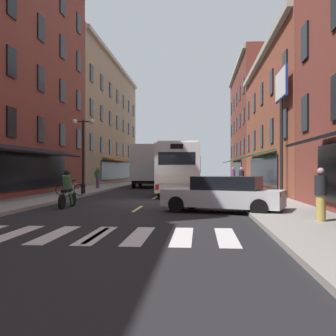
{
  "coord_description": "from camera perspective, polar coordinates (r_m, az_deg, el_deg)",
  "views": [
    {
      "loc": [
        2.63,
        -19.66,
        1.69
      ],
      "look_at": [
        0.75,
        3.29,
        1.76
      ],
      "focal_mm": 41.03,
      "sensor_mm": 36.0,
      "label": 1
    }
  ],
  "objects": [
    {
      "name": "billboard_sign",
      "position": [
        21.94,
        16.48,
        9.57
      ],
      "size": [
        0.4,
        2.65,
        6.97
      ],
      "color": "black",
      "rests_on": "sidewalk_right"
    },
    {
      "name": "street_lamp_twin",
      "position": [
        25.08,
        -12.49,
        2.33
      ],
      "size": [
        1.42,
        0.32,
        4.75
      ],
      "color": "black",
      "rests_on": "sidewalk_left"
    },
    {
      "name": "pedestrian_far",
      "position": [
        12.34,
        21.75,
        -3.59
      ],
      "size": [
        0.36,
        0.36,
        1.6
      ],
      "rotation": [
        0.0,
        0.0,
        3.85
      ],
      "color": "#B29947",
      "rests_on": "sidewalk_right"
    },
    {
      "name": "sedan_near",
      "position": [
        46.94,
        -0.85,
        -1.33
      ],
      "size": [
        1.94,
        4.64,
        1.46
      ],
      "color": "navy",
      "rests_on": "ground"
    },
    {
      "name": "pedestrian_rear",
      "position": [
        34.84,
        9.66,
        -1.27
      ],
      "size": [
        0.36,
        0.36,
        1.71
      ],
      "rotation": [
        0.0,
        0.0,
        5.37
      ],
      "color": "#66387F",
      "rests_on": "sidewalk_right"
    },
    {
      "name": "sidewalk_left",
      "position": [
        21.49,
        -18.77,
        -4.49
      ],
      "size": [
        3.0,
        80.0,
        0.14
      ],
      "primitive_type": "cube",
      "color": "gray",
      "rests_on": "ground"
    },
    {
      "name": "box_truck",
      "position": [
        35.78,
        -2.94,
        0.31
      ],
      "size": [
        2.53,
        6.88,
        3.85
      ],
      "color": "white",
      "rests_on": "ground"
    },
    {
      "name": "transit_bus",
      "position": [
        26.77,
        2.07,
        -0.07
      ],
      "size": [
        2.69,
        11.14,
        3.32
      ],
      "color": "silver",
      "rests_on": "ground"
    },
    {
      "name": "lane_centre_dashes",
      "position": [
        19.66,
        -3.02,
        -5.1
      ],
      "size": [
        0.14,
        73.9,
        0.01
      ],
      "color": "#DBCC4C",
      "rests_on": "ground"
    },
    {
      "name": "pedestrian_near",
      "position": [
        31.78,
        -10.41,
        -1.31
      ],
      "size": [
        0.38,
        0.52,
        1.73
      ],
      "rotation": [
        0.0,
        0.0,
        6.04
      ],
      "color": "#66387F",
      "rests_on": "sidewalk_left"
    },
    {
      "name": "sedan_mid",
      "position": [
        15.15,
        8.3,
        -3.87
      ],
      "size": [
        4.92,
        3.23,
        1.41
      ],
      "color": "silver",
      "rests_on": "ground"
    },
    {
      "name": "motorcycle_rider",
      "position": [
        17.45,
        -14.71,
        -3.4
      ],
      "size": [
        0.62,
        2.07,
        1.66
      ],
      "color": "black",
      "rests_on": "ground"
    },
    {
      "name": "crosswalk_near",
      "position": [
        10.15,
        -10.53,
        -9.75
      ],
      "size": [
        7.1,
        2.8,
        0.01
      ],
      "color": "silver",
      "rests_on": "ground"
    },
    {
      "name": "bicycle_near",
      "position": [
        23.36,
        -14.3,
        -3.08
      ],
      "size": [
        1.69,
        0.49,
        0.91
      ],
      "color": "black",
      "rests_on": "sidewalk_left"
    },
    {
      "name": "pedestrian_mid",
      "position": [
        25.37,
        10.87,
        -1.72
      ],
      "size": [
        0.36,
        0.36,
        1.68
      ],
      "rotation": [
        0.0,
        0.0,
        6.28
      ],
      "color": "#B29947",
      "rests_on": "sidewalk_right"
    },
    {
      "name": "sidewalk_right",
      "position": [
        19.99,
        14.14,
        -4.82
      ],
      "size": [
        3.0,
        80.0,
        0.14
      ],
      "primitive_type": "cube",
      "color": "gray",
      "rests_on": "ground"
    },
    {
      "name": "ground_plane",
      "position": [
        19.91,
        -2.93,
        -5.19
      ],
      "size": [
        34.8,
        80.0,
        0.1
      ],
      "primitive_type": "cube",
      "color": "black"
    }
  ]
}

